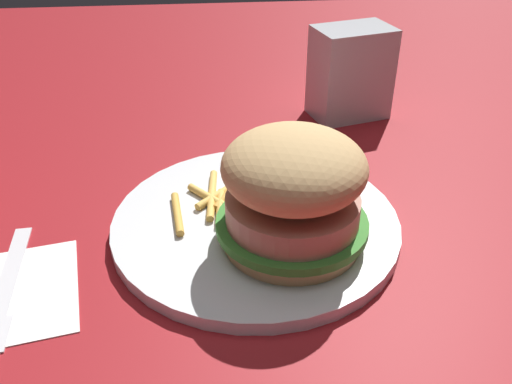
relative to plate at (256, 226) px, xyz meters
name	(u,v)px	position (x,y,z in m)	size (l,w,h in m)	color
ground_plane	(269,228)	(0.01, 0.00, -0.01)	(1.60, 1.60, 0.00)	maroon
plate	(256,226)	(0.00, 0.00, 0.00)	(0.25, 0.25, 0.01)	silver
sandwich	(293,191)	(0.03, -0.03, 0.06)	(0.13, 0.13, 0.10)	tan
fries_pile	(211,200)	(-0.04, 0.03, 0.01)	(0.07, 0.10, 0.01)	#E5B251
napkin	(3,295)	(-0.20, -0.06, -0.01)	(0.11, 0.11, 0.00)	white
fork	(2,294)	(-0.20, -0.06, 0.00)	(0.03, 0.17, 0.00)	silver
napkin_dispenser	(351,73)	(0.14, 0.23, 0.05)	(0.09, 0.06, 0.11)	#B7BABF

